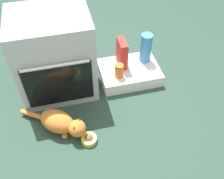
{
  "coord_description": "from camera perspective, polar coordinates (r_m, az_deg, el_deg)",
  "views": [
    {
      "loc": [
        -0.01,
        -1.35,
        1.84
      ],
      "look_at": [
        0.34,
        0.09,
        0.25
      ],
      "focal_mm": 41.54,
      "sensor_mm": 36.0,
      "label": 1
    }
  ],
  "objects": [
    {
      "name": "ground",
      "position": [
        2.28,
        -7.89,
        -7.28
      ],
      "size": [
        8.0,
        8.0,
        0.0
      ],
      "primitive_type": "plane",
      "color": "#284238"
    },
    {
      "name": "oven",
      "position": [
        2.33,
        -12.53,
        7.32
      ],
      "size": [
        0.66,
        0.58,
        0.78
      ],
      "color": "#B7BABF",
      "rests_on": "ground"
    },
    {
      "name": "pantry_cabinet",
      "position": [
        2.6,
        3.81,
        3.76
      ],
      "size": [
        0.57,
        0.42,
        0.13
      ],
      "primitive_type": "cube",
      "color": "white",
      "rests_on": "ground"
    },
    {
      "name": "food_bowl",
      "position": [
        2.15,
        -5.09,
        -10.82
      ],
      "size": [
        0.13,
        0.13,
        0.07
      ],
      "color": "#D1D14C",
      "rests_on": "ground"
    },
    {
      "name": "cat",
      "position": [
        2.17,
        -11.19,
        -7.18
      ],
      "size": [
        0.54,
        0.44,
        0.21
      ],
      "rotation": [
        0.0,
        0.0,
        -0.66
      ],
      "color": "#C6752D",
      "rests_on": "ground"
    },
    {
      "name": "cereal_box",
      "position": [
        2.49,
        2.21,
        7.94
      ],
      "size": [
        0.07,
        0.18,
        0.28
      ],
      "primitive_type": "cube",
      "color": "#B72D28",
      "rests_on": "pantry_cabinet"
    },
    {
      "name": "sauce_jar",
      "position": [
        2.41,
        1.57,
        4.16
      ],
      "size": [
        0.08,
        0.08,
        0.14
      ],
      "primitive_type": "cylinder",
      "color": "#D16023",
      "rests_on": "pantry_cabinet"
    },
    {
      "name": "water_bottle",
      "position": [
        2.56,
        7.45,
        9.08
      ],
      "size": [
        0.11,
        0.11,
        0.3
      ],
      "primitive_type": "cylinder",
      "color": "#388CD1",
      "rests_on": "pantry_cabinet"
    }
  ]
}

